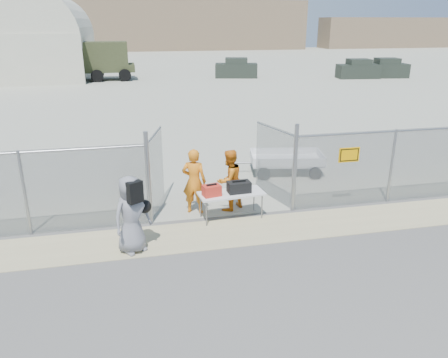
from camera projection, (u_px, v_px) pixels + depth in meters
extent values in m
plane|color=#404040|center=(242.00, 251.00, 10.23)|extent=(160.00, 160.00, 0.00)
cube|color=#9C9D8B|center=(147.00, 70.00, 48.82)|extent=(160.00, 80.00, 0.01)
cube|color=tan|center=(232.00, 232.00, 11.14)|extent=(44.00, 1.60, 0.01)
cube|color=red|center=(212.00, 191.00, 11.46)|extent=(0.52, 0.40, 0.29)
cube|color=black|center=(239.00, 187.00, 11.70)|extent=(0.63, 0.39, 0.29)
imported|color=orange|center=(194.00, 181.00, 12.01)|extent=(0.80, 0.67, 1.86)
imported|color=orange|center=(229.00, 180.00, 12.24)|extent=(1.08, 1.02, 1.76)
imported|color=gray|center=(131.00, 215.00, 9.95)|extent=(1.08, 0.97, 1.85)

